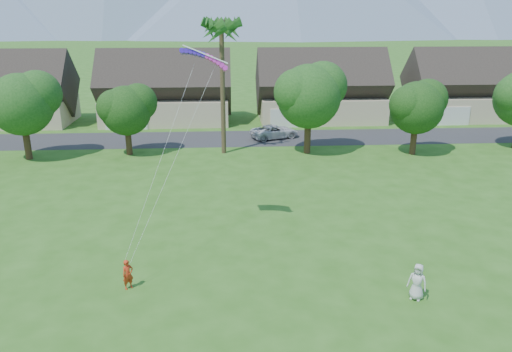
{
  "coord_description": "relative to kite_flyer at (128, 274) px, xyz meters",
  "views": [
    {
      "loc": [
        -1.66,
        -17.95,
        13.21
      ],
      "look_at": [
        0.0,
        10.0,
        3.8
      ],
      "focal_mm": 35.0,
      "sensor_mm": 36.0,
      "label": 1
    }
  ],
  "objects": [
    {
      "name": "street",
      "position": [
        6.68,
        29.87,
        -0.77
      ],
      "size": [
        90.0,
        7.0,
        0.01
      ],
      "primitive_type": "cube",
      "color": "#2D2D30",
      "rests_on": "ground"
    },
    {
      "name": "parked_car",
      "position": [
        10.11,
        29.87,
        -0.05
      ],
      "size": [
        5.68,
        4.1,
        1.44
      ],
      "primitive_type": "imported",
      "rotation": [
        0.0,
        0.0,
        1.94
      ],
      "color": "silver",
      "rests_on": "ground"
    },
    {
      "name": "parafoil_kite",
      "position": [
        3.9,
        6.03,
        9.98
      ],
      "size": [
        2.74,
        1.05,
        0.5
      ],
      "rotation": [
        0.0,
        0.0,
        -0.04
      ],
      "color": "#3E1AC8",
      "rests_on": "ground"
    },
    {
      "name": "watcher",
      "position": [
        13.9,
        -1.77,
        0.15
      ],
      "size": [
        1.07,
        0.99,
        1.84
      ],
      "primitive_type": "imported",
      "rotation": [
        0.0,
        0.0,
        -0.6
      ],
      "color": "silver",
      "rests_on": "ground"
    },
    {
      "name": "tree_row",
      "position": [
        5.54,
        23.78,
        4.12
      ],
      "size": [
        62.27,
        6.67,
        8.45
      ],
      "color": "#47301C",
      "rests_on": "ground"
    },
    {
      "name": "fan_palm",
      "position": [
        4.68,
        24.37,
        11.03
      ],
      "size": [
        3.0,
        3.0,
        13.8
      ],
      "color": "#4C3D26",
      "rests_on": "ground"
    },
    {
      "name": "ground",
      "position": [
        6.68,
        -4.13,
        -0.77
      ],
      "size": [
        500.0,
        500.0,
        0.0
      ],
      "primitive_type": "plane",
      "color": "#2D6019",
      "rests_on": "ground"
    },
    {
      "name": "houses_row",
      "position": [
        7.18,
        38.86,
        2.67
      ],
      "size": [
        72.75,
        8.19,
        8.86
      ],
      "color": "beige",
      "rests_on": "ground"
    },
    {
      "name": "kite_flyer",
      "position": [
        0.0,
        0.0,
        0.0
      ],
      "size": [
        0.67,
        0.63,
        1.54
      ],
      "primitive_type": "imported",
      "rotation": [
        0.0,
        0.0,
        0.64
      ],
      "color": "red",
      "rests_on": "ground"
    }
  ]
}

